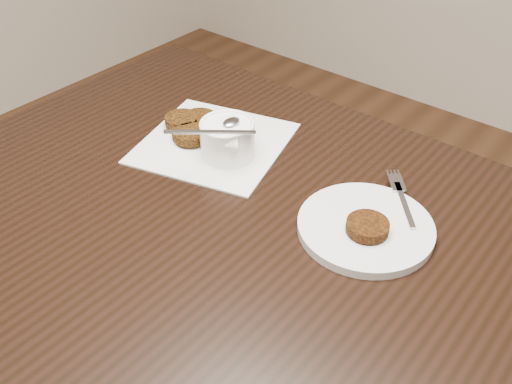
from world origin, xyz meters
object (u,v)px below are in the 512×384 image
table (272,381)px  sauce_ramekin (227,123)px  napkin (214,143)px  plate_with_patty (366,223)px

table → sauce_ramekin: size_ratio=9.60×
napkin → plate_with_patty: 0.36m
table → plate_with_patty: size_ratio=6.16×
napkin → plate_with_patty: bearing=-5.7°
table → napkin: napkin is taller
napkin → plate_with_patty: (0.36, -0.04, 0.01)m
plate_with_patty → napkin: bearing=174.3°
napkin → sauce_ramekin: (0.05, -0.01, 0.07)m
table → plate_with_patty: plate_with_patty is taller
sauce_ramekin → plate_with_patty: bearing=-3.9°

